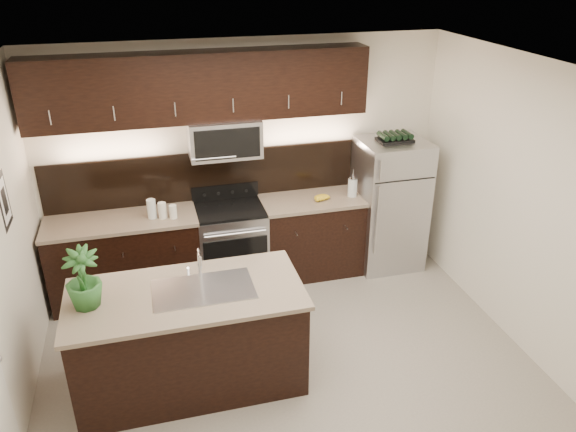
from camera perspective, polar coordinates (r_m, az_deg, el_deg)
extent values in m
plane|color=gray|center=(5.36, 0.33, -15.46)|extent=(4.50, 4.50, 0.00)
cube|color=silver|center=(6.38, -4.38, 5.60)|extent=(4.50, 0.02, 2.70)
cube|color=silver|center=(3.08, 10.84, -19.88)|extent=(4.50, 0.02, 2.70)
cube|color=silver|center=(5.56, 23.34, 0.39)|extent=(0.02, 4.00, 2.70)
cube|color=white|center=(4.13, 0.43, 14.10)|extent=(4.50, 4.00, 0.02)
cube|color=black|center=(5.15, -26.86, 1.37)|extent=(0.01, 0.32, 0.46)
cube|color=white|center=(5.15, -26.82, 1.37)|extent=(0.00, 0.24, 0.36)
cube|color=black|center=(6.39, -16.15, -4.27)|extent=(1.57, 0.62, 0.90)
cube|color=black|center=(6.62, 2.43, -2.07)|extent=(1.16, 0.62, 0.90)
cube|color=#B2B2B7|center=(6.43, -5.78, -3.09)|extent=(0.76, 0.62, 0.90)
cube|color=black|center=(6.22, -5.96, 0.67)|extent=(0.76, 0.60, 0.03)
cube|color=tan|center=(6.18, -16.68, -0.48)|extent=(1.59, 0.65, 0.04)
cube|color=tan|center=(6.42, 2.51, 1.65)|extent=(1.18, 0.65, 0.04)
cube|color=black|center=(6.35, -8.36, 4.05)|extent=(3.49, 0.02, 0.56)
cube|color=#B2B2B7|center=(6.04, -6.48, 7.87)|extent=(0.76, 0.40, 0.40)
cube|color=black|center=(5.91, -8.81, 12.86)|extent=(3.49, 0.33, 0.70)
cube|color=black|center=(5.06, -9.95, -12.26)|extent=(1.90, 0.90, 0.90)
cube|color=tan|center=(4.79, -10.37, -7.81)|extent=(1.96, 0.96, 0.04)
cube|color=silver|center=(4.78, -8.60, -7.33)|extent=(0.84, 0.50, 0.01)
cylinder|color=silver|center=(4.90, -8.99, -4.91)|extent=(0.03, 0.03, 0.24)
cylinder|color=silver|center=(4.77, -9.01, -3.77)|extent=(0.02, 0.14, 0.02)
cylinder|color=silver|center=(4.73, -8.87, -4.70)|extent=(0.02, 0.02, 0.10)
cube|color=#B2B2B7|center=(6.74, 10.24, 1.17)|extent=(0.75, 0.68, 1.56)
cube|color=black|center=(6.46, 10.79, 7.61)|extent=(0.39, 0.24, 0.03)
cylinder|color=black|center=(6.39, 9.62, 7.94)|extent=(0.06, 0.22, 0.06)
cylinder|color=black|center=(6.42, 10.23, 7.97)|extent=(0.06, 0.22, 0.06)
cylinder|color=black|center=(6.45, 10.83, 8.01)|extent=(0.06, 0.22, 0.06)
cylinder|color=black|center=(6.48, 11.42, 8.04)|extent=(0.06, 0.22, 0.06)
cylinder|color=black|center=(6.51, 12.01, 8.08)|extent=(0.06, 0.22, 0.06)
imported|color=#265B24|center=(4.68, -20.14, -5.99)|extent=(0.29, 0.29, 0.51)
cylinder|color=silver|center=(6.07, -13.69, 0.72)|extent=(0.10, 0.10, 0.21)
cylinder|color=white|center=(6.05, -12.64, 0.56)|extent=(0.09, 0.09, 0.17)
cylinder|color=white|center=(6.03, -11.60, 0.43)|extent=(0.08, 0.08, 0.15)
cylinder|color=silver|center=(6.47, 6.56, 2.91)|extent=(0.11, 0.11, 0.21)
cylinder|color=silver|center=(6.42, 6.62, 3.88)|extent=(0.11, 0.11, 0.02)
cylinder|color=silver|center=(6.41, 6.64, 4.32)|extent=(0.01, 0.01, 0.09)
ellipsoid|color=gold|center=(6.34, 2.96, 1.80)|extent=(0.23, 0.21, 0.06)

